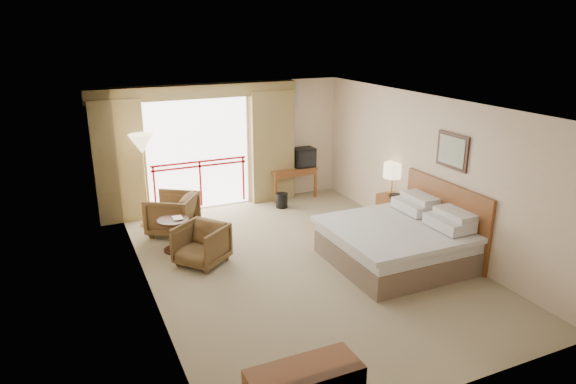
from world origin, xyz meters
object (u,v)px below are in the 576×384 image
bed (398,242)px  armchair_far (174,233)px  nightstand (392,210)px  wastebasket (282,200)px  table_lamp (393,171)px  armchair_near (203,263)px  side_table (173,229)px  floor_lamp (142,148)px  desk (291,174)px  tv (304,157)px

bed → armchair_far: size_ratio=2.46×
nightstand → wastebasket: size_ratio=1.89×
armchair_far → table_lamp: bearing=106.2°
armchair_near → side_table: 0.87m
side_table → table_lamp: bearing=-6.5°
armchair_near → floor_lamp: bearing=155.6°
table_lamp → armchair_near: 4.12m
table_lamp → desk: table_lamp is taller
wastebasket → armchair_near: bearing=-139.5°
nightstand → floor_lamp: floor_lamp is taller
wastebasket → table_lamp: bearing=-48.2°
nightstand → table_lamp: 0.81m
desk → side_table: size_ratio=1.82×
table_lamp → floor_lamp: bearing=156.8°
side_table → desk: bearing=31.2°
side_table → bed: bearing=-31.2°
armchair_near → armchair_far: bearing=147.5°
bed → armchair_far: bearing=138.1°
bed → nightstand: 1.76m
nightstand → table_lamp: table_lamp is taller
wastebasket → armchair_far: (-2.51, -0.47, -0.16)m
bed → desk: bearing=92.5°
tv → armchair_near: (-3.16, -2.57, -0.93)m
nightstand → tv: tv is taller
nightstand → side_table: bearing=168.5°
bed → desk: bed is taller
bed → side_table: (-3.35, 2.03, 0.03)m
desk → armchair_far: 3.25m
floor_lamp → side_table: bearing=-81.6°
desk → tv: bearing=-13.0°
desk → nightstand: bearing=-68.5°
wastebasket → side_table: size_ratio=0.55×
armchair_near → bed: bearing=28.4°
wastebasket → armchair_far: size_ratio=0.38×
armchair_near → wastebasket: bearing=92.4°
table_lamp → armchair_near: bearing=-176.8°
bed → table_lamp: table_lamp is taller
bed → armchair_far: (-3.19, 2.86, -0.38)m
nightstand → armchair_near: nightstand is taller
table_lamp → tv: size_ratio=1.31×
table_lamp → side_table: table_lamp is taller
armchair_near → floor_lamp: floor_lamp is taller
bed → armchair_near: size_ratio=2.78×
table_lamp → armchair_near: (-3.96, -0.22, -1.12)m
armchair_far → armchair_near: size_ratio=1.13×
bed → desk: size_ratio=1.95×
table_lamp → armchair_near: size_ratio=0.84×
nightstand → desk: bearing=109.8°
table_lamp → tv: bearing=108.8°
desk → armchair_near: bearing=-140.1°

